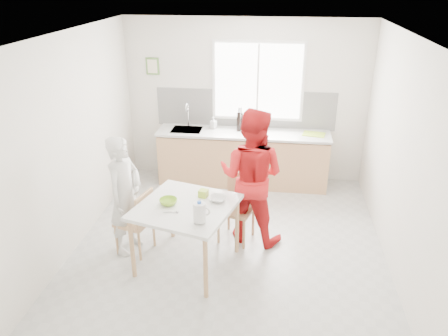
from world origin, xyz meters
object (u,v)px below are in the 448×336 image
Objects in this scene: person_white at (125,196)px; wine_bottle_a at (239,122)px; bowl_white at (217,199)px; milk_jug at (200,212)px; chair_far at (238,204)px; wine_bottle_b at (241,121)px; bowl_green at (168,202)px; person_red at (251,177)px; dining_table at (186,212)px; chair_left at (138,219)px.

person_white is 4.86× the size of wine_bottle_a.
milk_jug reaches higher than bowl_white.
chair_far is 3.04× the size of wine_bottle_b.
bowl_green is at bearing 156.38° from milk_jug.
person_red is (1.54, 0.48, 0.13)m from person_white.
chair_far is at bearing -85.51° from wine_bottle_b.
person_red is (0.17, 0.01, 0.41)m from chair_far.
person_white is (-0.82, 0.23, 0.04)m from dining_table.
person_red is at bearing 36.99° from bowl_green.
person_white is 2.61m from wine_bottle_b.
bowl_green is at bearing 84.11° from chair_left.
person_red is at bearing 17.98° from chair_far.
bowl_green is 0.70× the size of wine_bottle_b.
person_white is (-0.16, 0.04, 0.30)m from chair_left.
chair_left is 0.62m from bowl_green.
chair_left is at bearing -114.73° from wine_bottle_b.
person_white is at bearing -145.64° from chair_far.
person_white is at bearing 176.84° from bowl_white.
wine_bottle_b reaches higher than bowl_green.
wine_bottle_a is at bearing -63.62° from person_red.
chair_left reaches higher than dining_table.
bowl_white is (-0.37, -0.54, -0.06)m from person_red.
milk_jug is (1.05, -0.58, 0.18)m from person_white.
bowl_green is at bearing -94.41° from person_white.
person_red reaches higher than bowl_white.
milk_jug reaches higher than chair_far.
wine_bottle_a reaches higher than chair_left.
person_red is 1.16m from bowl_green.
dining_table is at bearing -99.08° from wine_bottle_a.
chair_far reaches higher than bowl_green.
dining_table is 0.73m from chair_left.
chair_far is at bearing -84.47° from wine_bottle_a.
wine_bottle_a reaches higher than bowl_white.
bowl_white is at bearing -91.39° from wine_bottle_b.
wine_bottle_b is (0.06, 2.35, 0.22)m from bowl_white.
wine_bottle_b is (0.18, 2.87, 0.12)m from milk_jug.
bowl_white is at bearing -95.02° from chair_far.
milk_jug is at bearing 74.53° from chair_left.
milk_jug is (0.44, -0.36, 0.10)m from bowl_green.
chair_left is (-0.66, 0.18, -0.26)m from dining_table.
dining_table is at bearing 59.74° from person_red.
dining_table is 0.85m from person_white.
person_white reaches higher than dining_table.
chair_far is at bearing 88.62° from milk_jug.
chair_far is 0.50× the size of person_red.
person_red is at bearing 80.90° from milk_jug.
chair_far is (0.56, 0.70, -0.24)m from dining_table.
wine_bottle_b is at bearing 101.95° from milk_jug.
person_white reaches higher than chair_left.
dining_table is 4.11× the size of wine_bottle_a.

